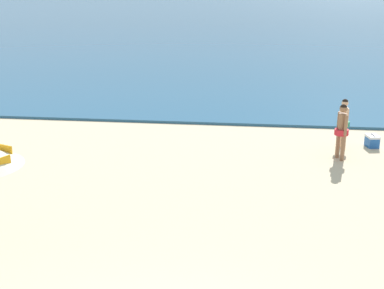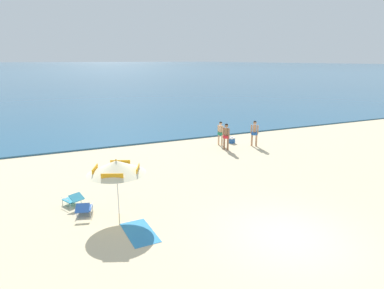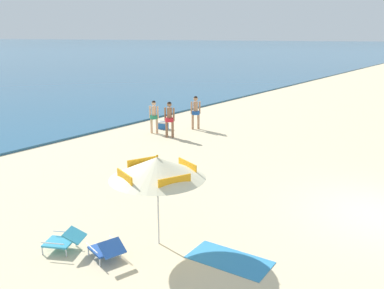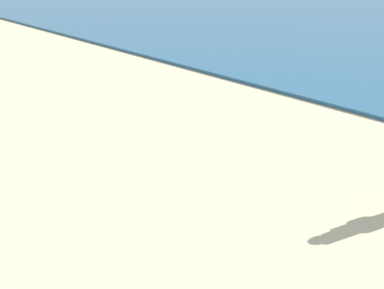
{
  "view_description": "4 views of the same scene",
  "coord_description": "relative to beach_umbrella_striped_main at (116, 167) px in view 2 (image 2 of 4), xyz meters",
  "views": [
    {
      "loc": [
        1.0,
        -5.42,
        5.17
      ],
      "look_at": [
        -0.53,
        6.91,
        1.36
      ],
      "focal_mm": 48.96,
      "sensor_mm": 36.0,
      "label": 1
    },
    {
      "loc": [
        -6.98,
        -7.71,
        5.71
      ],
      "look_at": [
        -0.1,
        7.5,
        1.41
      ],
      "focal_mm": 30.93,
      "sensor_mm": 36.0,
      "label": 2
    },
    {
      "loc": [
        -11.43,
        -1.75,
        4.73
      ],
      "look_at": [
        1.06,
        7.19,
        0.68
      ],
      "focal_mm": 38.51,
      "sensor_mm": 36.0,
      "label": 3
    },
    {
      "loc": [
        7.43,
        2.28,
        4.21
      ],
      "look_at": [
        0.28,
        8.47,
        0.61
      ],
      "focal_mm": 52.55,
      "sensor_mm": 36.0,
      "label": 4
    }
  ],
  "objects": [
    {
      "name": "beach_towel",
      "position": [
        0.33,
        -1.73,
        -1.86
      ],
      "size": [
        0.99,
        1.84,
        0.01
      ],
      "primitive_type": "cube",
      "rotation": [
        0.0,
        0.0,
        3.19
      ],
      "color": "#3384BC",
      "rests_on": "ground"
    },
    {
      "name": "beach_umbrella_striped_main",
      "position": [
        0.0,
        0.0,
        0.0
      ],
      "size": [
        2.73,
        2.74,
        2.18
      ],
      "color": "silver",
      "rests_on": "ground"
    },
    {
      "name": "person_standing_near_shore",
      "position": [
        8.38,
        6.37,
        -0.87
      ],
      "size": [
        0.42,
        0.49,
        1.73
      ],
      "color": "#8C6042",
      "rests_on": "ground"
    },
    {
      "name": "cooler_box",
      "position": [
        9.63,
        7.81,
        -1.67
      ],
      "size": [
        0.43,
        0.55,
        0.43
      ],
      "color": "#1E56A8",
      "rests_on": "ground"
    },
    {
      "name": "lounge_chair_beside_umbrella",
      "position": [
        -1.22,
        0.44,
        -1.6
      ],
      "size": [
        0.76,
        1.0,
        0.52
      ],
      "color": "#1E4799",
      "rests_on": "ground"
    },
    {
      "name": "person_wading_in",
      "position": [
        8.61,
        7.54,
        -0.91
      ],
      "size": [
        0.4,
        0.46,
        1.65
      ],
      "color": "#D8A87F",
      "rests_on": "ground"
    },
    {
      "name": "ground_plane",
      "position": [
        4.75,
        -3.99,
        -1.87
      ],
      "size": [
        800.0,
        800.0,
        0.0
      ],
      "primitive_type": "plane",
      "color": "beige"
    },
    {
      "name": "person_standing_beside",
      "position": [
        10.58,
        6.39,
        -0.86
      ],
      "size": [
        0.43,
        0.43,
        1.74
      ],
      "color": "tan",
      "rests_on": "ground"
    },
    {
      "name": "lounge_chair_under_umbrella",
      "position": [
        -1.5,
        1.52,
        -1.6
      ],
      "size": [
        0.86,
        1.02,
        0.52
      ],
      "color": "teal",
      "rests_on": "ground"
    },
    {
      "name": "ocean_water",
      "position": [
        4.75,
        409.98,
        -1.82
      ],
      "size": [
        800.0,
        800.0,
        0.1
      ],
      "primitive_type": "cube",
      "color": "#285B7F",
      "rests_on": "ground"
    }
  ]
}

